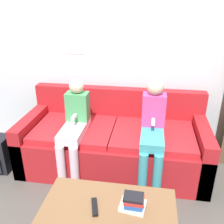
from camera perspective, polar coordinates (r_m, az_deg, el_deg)
name	(u,v)px	position (r m, az deg, el deg)	size (l,w,h in m)	color
ground_plane	(105,196)	(2.67, -1.54, -18.64)	(10.00, 10.00, 0.00)	#4C4742
wall_back	(121,48)	(3.11, 2.05, 14.50)	(8.00, 0.06, 2.60)	silver
couch	(114,143)	(2.94, 0.42, -7.03)	(2.07, 0.90, 0.85)	maroon
coffee_table	(108,212)	(2.01, -0.84, -21.91)	(1.00, 0.56, 0.40)	brown
person_left	(74,125)	(2.69, -8.60, -3.01)	(0.24, 0.60, 1.07)	silver
person_right	(153,128)	(2.57, 9.28, -3.68)	(0.24, 0.60, 1.11)	teal
tv_remote	(95,207)	(1.98, -4.01, -20.81)	(0.09, 0.17, 0.02)	black
book_stack	(134,203)	(1.95, 4.95, -19.91)	(0.20, 0.18, 0.12)	silver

